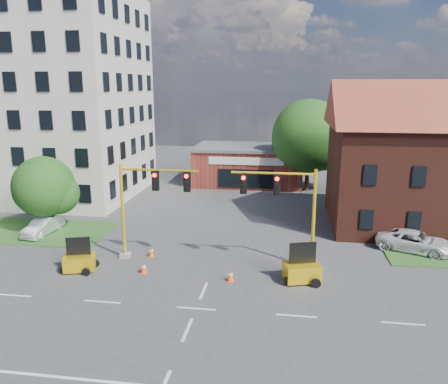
{
  "coord_description": "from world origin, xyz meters",
  "views": [
    {
      "loc": [
        4.27,
        -19.61,
        10.92
      ],
      "look_at": [
        -0.03,
        10.0,
        3.67
      ],
      "focal_mm": 35.0,
      "sensor_mm": 36.0,
      "label": 1
    }
  ],
  "objects_px": {
    "pickup_white": "(415,242)",
    "trailer_east": "(302,270)",
    "trailer_west": "(79,261)",
    "signal_mast_east": "(286,206)",
    "signal_mast_west": "(147,201)"
  },
  "relations": [
    {
      "from": "trailer_east",
      "to": "signal_mast_west",
      "type": "bearing_deg",
      "value": 152.19
    },
    {
      "from": "pickup_white",
      "to": "signal_mast_east",
      "type": "bearing_deg",
      "value": 138.24
    },
    {
      "from": "signal_mast_west",
      "to": "pickup_white",
      "type": "distance_m",
      "value": 18.16
    },
    {
      "from": "signal_mast_east",
      "to": "trailer_west",
      "type": "height_order",
      "value": "signal_mast_east"
    },
    {
      "from": "signal_mast_east",
      "to": "pickup_white",
      "type": "height_order",
      "value": "signal_mast_east"
    },
    {
      "from": "signal_mast_west",
      "to": "signal_mast_east",
      "type": "height_order",
      "value": "same"
    },
    {
      "from": "pickup_white",
      "to": "trailer_east",
      "type": "bearing_deg",
      "value": 151.63
    },
    {
      "from": "signal_mast_east",
      "to": "trailer_west",
      "type": "xyz_separation_m",
      "value": [
        -12.3,
        -2.44,
        -3.28
      ]
    },
    {
      "from": "pickup_white",
      "to": "signal_mast_west",
      "type": "bearing_deg",
      "value": 126.8
    },
    {
      "from": "signal_mast_west",
      "to": "pickup_white",
      "type": "xyz_separation_m",
      "value": [
        17.44,
        3.89,
        -3.23
      ]
    },
    {
      "from": "signal_mast_west",
      "to": "trailer_east",
      "type": "relative_size",
      "value": 2.73
    },
    {
      "from": "signal_mast_east",
      "to": "pickup_white",
      "type": "distance_m",
      "value": 10.09
    },
    {
      "from": "signal_mast_east",
      "to": "trailer_west",
      "type": "bearing_deg",
      "value": -168.77
    },
    {
      "from": "trailer_east",
      "to": "pickup_white",
      "type": "bearing_deg",
      "value": 21.36
    },
    {
      "from": "trailer_west",
      "to": "pickup_white",
      "type": "relative_size",
      "value": 0.42
    }
  ]
}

